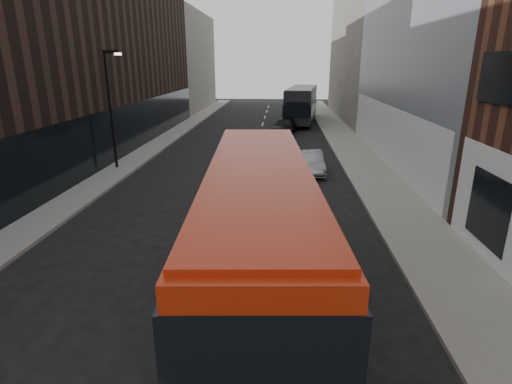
% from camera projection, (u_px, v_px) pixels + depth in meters
% --- Properties ---
extents(sidewalk_right, '(3.00, 80.00, 0.15)m').
position_uv_depth(sidewalk_right, '(351.00, 149.00, 30.97)').
color(sidewalk_right, slate).
rests_on(sidewalk_right, ground).
extents(sidewalk_left, '(2.00, 80.00, 0.15)m').
position_uv_depth(sidewalk_left, '(155.00, 146.00, 31.90)').
color(sidewalk_left, slate).
rests_on(sidewalk_left, ground).
extents(building_modern_block, '(5.03, 22.00, 20.00)m').
position_uv_depth(building_modern_block, '(441.00, 2.00, 23.89)').
color(building_modern_block, '#94999E').
rests_on(building_modern_block, ground).
extents(building_victorian, '(6.50, 24.00, 21.00)m').
position_uv_depth(building_victorian, '(364.00, 33.00, 45.80)').
color(building_victorian, '#68635B').
rests_on(building_victorian, ground).
extents(building_left_mid, '(5.00, 24.00, 14.00)m').
position_uv_depth(building_left_mid, '(127.00, 56.00, 34.71)').
color(building_left_mid, black).
rests_on(building_left_mid, ground).
extents(building_left_far, '(5.00, 20.00, 13.00)m').
position_uv_depth(building_left_far, '(186.00, 62.00, 55.74)').
color(building_left_far, '#68635B').
rests_on(building_left_far, ground).
extents(street_lamp, '(1.06, 0.22, 7.00)m').
position_uv_depth(street_lamp, '(111.00, 102.00, 24.00)').
color(street_lamp, black).
rests_on(street_lamp, sidewalk_left).
extents(red_bus, '(3.13, 10.59, 4.23)m').
position_uv_depth(red_bus, '(259.00, 238.00, 9.83)').
color(red_bus, '#971E09').
rests_on(red_bus, ground).
extents(grey_bus, '(4.29, 12.18, 3.86)m').
position_uv_depth(grey_bus, '(302.00, 104.00, 44.49)').
color(grey_bus, black).
rests_on(grey_bus, ground).
extents(car_a, '(2.15, 4.36, 1.43)m').
position_uv_depth(car_a, '(247.00, 190.00, 18.85)').
color(car_a, black).
rests_on(car_a, ground).
extents(car_b, '(1.54, 4.02, 1.31)m').
position_uv_depth(car_b, '(311.00, 162.00, 24.36)').
color(car_b, gray).
rests_on(car_b, ground).
extents(car_c, '(2.63, 5.11, 1.42)m').
position_uv_depth(car_c, '(285.00, 126.00, 37.66)').
color(car_c, black).
rests_on(car_c, ground).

